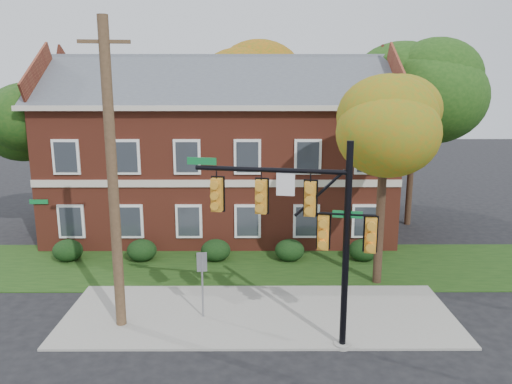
{
  "coord_description": "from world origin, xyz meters",
  "views": [
    {
      "loc": [
        -0.18,
        -15.76,
        8.24
      ],
      "look_at": [
        -0.11,
        3.0,
        4.15
      ],
      "focal_mm": 35.0,
      "sensor_mm": 36.0,
      "label": 1
    }
  ],
  "objects_px": {
    "hedge_far_left": "(68,250)",
    "hedge_right": "(290,250)",
    "tree_near_right": "(392,125)",
    "traffic_signal": "(308,222)",
    "apartment_building": "(221,143)",
    "hedge_left": "(142,250)",
    "tree_far_rear": "(247,75)",
    "tree_right_rear": "(423,86)",
    "hedge_far_right": "(363,250)",
    "hedge_center": "(216,250)",
    "tree_left_rear": "(35,114)",
    "sign_post": "(202,274)",
    "utility_pole": "(113,178)"
  },
  "relations": [
    {
      "from": "hedge_far_left",
      "to": "hedge_left",
      "type": "distance_m",
      "value": 3.5
    },
    {
      "from": "tree_far_rear",
      "to": "sign_post",
      "type": "relative_size",
      "value": 4.65
    },
    {
      "from": "hedge_center",
      "to": "sign_post",
      "type": "relative_size",
      "value": 0.56
    },
    {
      "from": "apartment_building",
      "to": "tree_right_rear",
      "type": "distance_m",
      "value": 11.77
    },
    {
      "from": "hedge_left",
      "to": "sign_post",
      "type": "height_order",
      "value": "sign_post"
    },
    {
      "from": "utility_pole",
      "to": "apartment_building",
      "type": "bearing_deg",
      "value": 70.17
    },
    {
      "from": "hedge_left",
      "to": "traffic_signal",
      "type": "relative_size",
      "value": 0.21
    },
    {
      "from": "tree_left_rear",
      "to": "tree_right_rear",
      "type": "bearing_deg",
      "value": 5.36
    },
    {
      "from": "hedge_center",
      "to": "hedge_right",
      "type": "relative_size",
      "value": 1.0
    },
    {
      "from": "hedge_far_left",
      "to": "hedge_right",
      "type": "distance_m",
      "value": 10.5
    },
    {
      "from": "hedge_far_left",
      "to": "tree_left_rear",
      "type": "xyz_separation_m",
      "value": [
        -2.73,
        4.14,
        6.16
      ]
    },
    {
      "from": "hedge_far_right",
      "to": "tree_right_rear",
      "type": "distance_m",
      "value": 10.66
    },
    {
      "from": "traffic_signal",
      "to": "hedge_left",
      "type": "bearing_deg",
      "value": 143.48
    },
    {
      "from": "apartment_building",
      "to": "tree_left_rear",
      "type": "relative_size",
      "value": 2.12
    },
    {
      "from": "hedge_far_left",
      "to": "tree_right_rear",
      "type": "bearing_deg",
      "value": 18.45
    },
    {
      "from": "hedge_far_left",
      "to": "tree_far_rear",
      "type": "relative_size",
      "value": 0.12
    },
    {
      "from": "utility_pole",
      "to": "tree_right_rear",
      "type": "bearing_deg",
      "value": 35.33
    },
    {
      "from": "apartment_building",
      "to": "utility_pole",
      "type": "xyz_separation_m",
      "value": [
        -2.79,
        -11.75,
        0.24
      ]
    },
    {
      "from": "tree_left_rear",
      "to": "tree_far_rear",
      "type": "xyz_separation_m",
      "value": [
        11.07,
        8.96,
        2.16
      ]
    },
    {
      "from": "traffic_signal",
      "to": "utility_pole",
      "type": "relative_size",
      "value": 0.64
    },
    {
      "from": "tree_left_rear",
      "to": "traffic_signal",
      "type": "height_order",
      "value": "tree_left_rear"
    },
    {
      "from": "sign_post",
      "to": "tree_left_rear",
      "type": "bearing_deg",
      "value": 128.69
    },
    {
      "from": "tree_right_rear",
      "to": "hedge_center",
      "type": "bearing_deg",
      "value": -151.63
    },
    {
      "from": "tree_near_right",
      "to": "tree_far_rear",
      "type": "distance_m",
      "value": 17.12
    },
    {
      "from": "tree_far_rear",
      "to": "sign_post",
      "type": "xyz_separation_m",
      "value": [
        -1.35,
        -19.03,
        -7.16
      ]
    },
    {
      "from": "apartment_building",
      "to": "hedge_far_left",
      "type": "distance_m",
      "value": 9.82
    },
    {
      "from": "hedge_left",
      "to": "tree_far_rear",
      "type": "height_order",
      "value": "tree_far_rear"
    },
    {
      "from": "tree_far_rear",
      "to": "utility_pole",
      "type": "height_order",
      "value": "tree_far_rear"
    },
    {
      "from": "hedge_center",
      "to": "hedge_far_right",
      "type": "distance_m",
      "value": 7.0
    },
    {
      "from": "hedge_far_left",
      "to": "tree_left_rear",
      "type": "relative_size",
      "value": 0.16
    },
    {
      "from": "hedge_right",
      "to": "traffic_signal",
      "type": "height_order",
      "value": "traffic_signal"
    },
    {
      "from": "hedge_far_left",
      "to": "hedge_right",
      "type": "xyz_separation_m",
      "value": [
        10.5,
        0.0,
        0.0
      ]
    },
    {
      "from": "hedge_left",
      "to": "tree_near_right",
      "type": "relative_size",
      "value": 0.16
    },
    {
      "from": "tree_near_right",
      "to": "traffic_signal",
      "type": "relative_size",
      "value": 1.3
    },
    {
      "from": "tree_near_right",
      "to": "traffic_signal",
      "type": "height_order",
      "value": "tree_near_right"
    },
    {
      "from": "apartment_building",
      "to": "sign_post",
      "type": "bearing_deg",
      "value": -90.06
    },
    {
      "from": "hedge_left",
      "to": "utility_pole",
      "type": "relative_size",
      "value": 0.14
    },
    {
      "from": "apartment_building",
      "to": "tree_left_rear",
      "type": "distance_m",
      "value": 9.94
    },
    {
      "from": "tree_far_rear",
      "to": "traffic_signal",
      "type": "bearing_deg",
      "value": -84.18
    },
    {
      "from": "apartment_building",
      "to": "traffic_signal",
      "type": "relative_size",
      "value": 2.84
    },
    {
      "from": "tree_left_rear",
      "to": "utility_pole",
      "type": "distance_m",
      "value": 12.78
    },
    {
      "from": "tree_far_rear",
      "to": "traffic_signal",
      "type": "relative_size",
      "value": 1.74
    },
    {
      "from": "tree_right_rear",
      "to": "traffic_signal",
      "type": "bearing_deg",
      "value": -119.53
    },
    {
      "from": "hedge_far_left",
      "to": "tree_left_rear",
      "type": "bearing_deg",
      "value": 123.42
    },
    {
      "from": "tree_far_rear",
      "to": "tree_near_right",
      "type": "bearing_deg",
      "value": -69.73
    },
    {
      "from": "hedge_far_left",
      "to": "hedge_right",
      "type": "bearing_deg",
      "value": 0.0
    },
    {
      "from": "tree_far_rear",
      "to": "traffic_signal",
      "type": "height_order",
      "value": "tree_far_rear"
    },
    {
      "from": "apartment_building",
      "to": "tree_near_right",
      "type": "bearing_deg",
      "value": -48.23
    },
    {
      "from": "tree_near_right",
      "to": "utility_pole",
      "type": "bearing_deg",
      "value": -159.9
    },
    {
      "from": "hedge_right",
      "to": "hedge_far_right",
      "type": "bearing_deg",
      "value": 0.0
    }
  ]
}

